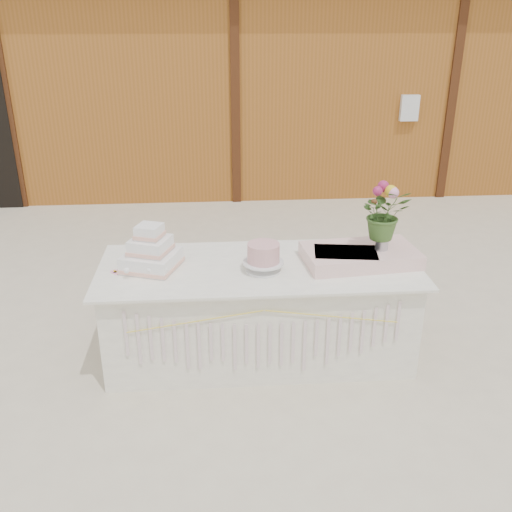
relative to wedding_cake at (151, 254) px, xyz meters
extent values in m
plane|color=beige|center=(0.79, -0.02, -0.89)|extent=(80.00, 80.00, 0.00)
cube|color=#92531E|center=(0.79, 5.98, 0.61)|extent=(12.00, 4.00, 3.00)
cube|color=white|center=(0.79, -0.02, -0.51)|extent=(2.28, 0.88, 0.75)
cube|color=white|center=(0.79, -0.02, -0.13)|extent=(2.40, 1.00, 0.02)
cube|color=white|center=(0.00, 0.00, -0.05)|extent=(0.46, 0.46, 0.12)
cube|color=#F6B19B|center=(0.00, 0.00, -0.09)|extent=(0.48, 0.48, 0.03)
cube|color=white|center=(0.00, 0.00, 0.07)|extent=(0.33, 0.33, 0.11)
cube|color=#F6B19B|center=(0.00, 0.00, 0.03)|extent=(0.35, 0.35, 0.03)
cube|color=white|center=(0.00, 0.00, 0.17)|extent=(0.22, 0.22, 0.10)
cube|color=#F6B19B|center=(0.00, 0.00, 0.15)|extent=(0.23, 0.23, 0.03)
cylinder|color=white|center=(0.82, -0.12, -0.11)|extent=(0.26, 0.26, 0.02)
cylinder|color=white|center=(0.82, -0.12, -0.08)|extent=(0.07, 0.07, 0.05)
cylinder|color=white|center=(0.82, -0.12, -0.04)|extent=(0.30, 0.30, 0.01)
cylinder|color=#E3A3A6|center=(0.82, -0.12, 0.03)|extent=(0.23, 0.23, 0.14)
cube|color=beige|center=(1.56, 0.00, -0.06)|extent=(0.89, 0.57, 0.11)
cylinder|color=#B5B6BB|center=(1.72, -0.02, 0.06)|extent=(0.10, 0.10, 0.14)
imported|color=#395C25|center=(1.72, -0.02, 0.32)|extent=(0.36, 0.31, 0.39)
camera|label=1|loc=(0.48, -3.90, 1.63)|focal=40.00mm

